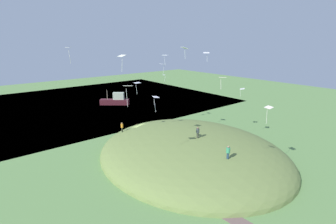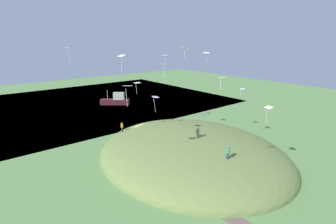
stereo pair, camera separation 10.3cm
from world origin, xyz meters
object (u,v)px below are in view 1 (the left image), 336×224
person_near_shore (198,131)px  kite_12 (156,98)px  kite_5 (185,48)px  kite_8 (163,65)px  kite_10 (128,87)px  mooring_post (136,126)px  kite_11 (137,83)px  person_walking_path (228,151)px  kite_7 (207,53)px  kite_1 (122,57)px  kite_2 (222,78)px  kite_0 (242,89)px  person_on_hilltop (122,126)px  kite_9 (68,49)px  kite_6 (165,56)px  kite_4 (164,76)px  kite_3 (269,108)px  boat_on_lake (116,100)px

person_near_shore → kite_12: bearing=83.0°
kite_5 → kite_8: (-15.64, 9.00, -3.46)m
kite_10 → mooring_post: 24.59m
kite_5 → kite_11: 10.96m
person_walking_path → kite_7: kite_7 is taller
kite_10 → mooring_post: bearing=146.3°
kite_1 → kite_2: (10.84, 4.63, -1.67)m
person_walking_path → kite_7: (-9.22, 5.60, 11.00)m
kite_0 → person_on_hilltop: bearing=-129.2°
kite_8 → kite_9: (5.18, -18.71, 3.36)m
kite_0 → kite_6: bearing=-132.0°
kite_4 → kite_12: size_ratio=0.71×
kite_0 → kite_8: bearing=-159.6°
kite_2 → kite_7: bearing=138.5°
kite_1 → kite_5: (4.12, 5.94, 0.91)m
kite_3 → kite_12: bearing=-123.0°
boat_on_lake → kite_4: 24.81m
kite_4 → kite_8: bearing=-63.3°
kite_0 → kite_3: bearing=-36.6°
person_walking_path → boat_on_lake: bearing=-25.7°
kite_6 → kite_2: bearing=-20.9°
kite_0 → kite_3: kite_0 is taller
person_on_hilltop → kite_3: (20.56, 9.16, 5.77)m
kite_9 → mooring_post: (-8.21, 14.39, -15.38)m
kite_1 → kite_8: 19.04m
kite_0 → kite_5: (1.59, -14.21, 6.67)m
kite_5 → kite_11: size_ratio=0.75×
kite_3 → kite_7: kite_7 is taller
kite_6 → kite_8: size_ratio=0.83×
person_near_shore → kite_0: bearing=-98.6°
kite_4 → kite_7: kite_7 is taller
person_near_shore → kite_9: kite_9 is taller
kite_10 → kite_8: bearing=132.5°
kite_9 → person_near_shore: bearing=56.6°
kite_4 → kite_10: size_ratio=0.59×
kite_12 → kite_11: bearing=160.7°
kite_8 → kite_11: bearing=-57.6°
boat_on_lake → person_walking_path: size_ratio=4.20×
kite_3 → kite_6: kite_6 is taller
boat_on_lake → kite_8: bearing=-54.9°
kite_4 → kite_10: 22.89m
kite_2 → kite_12: (-7.74, -2.20, -2.94)m
person_on_hilltop → kite_2: kite_2 is taller
person_near_shore → kite_9: (-9.08, -13.77, 11.37)m
kite_0 → mooring_post: 21.45m
kite_1 → kite_3: size_ratio=0.89×
person_on_hilltop → kite_10: kite_10 is taller
mooring_post → kite_3: bearing=7.9°
kite_0 → kite_12: 17.77m
kite_2 → kite_7: 14.91m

